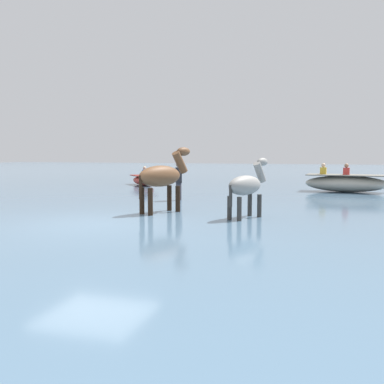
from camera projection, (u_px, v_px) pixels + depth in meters
ground_plane at (95, 235)px, 10.51m from camera, size 120.00×120.00×0.00m
water_surface at (204, 192)px, 20.04m from camera, size 90.00×90.00×0.26m
horse_lead_bay at (162, 178)px, 12.34m from camera, size 1.19×1.86×2.10m
horse_trailing_grey at (247, 187)px, 11.33m from camera, size 0.99×1.61×1.81m
boat_distant_west at (346, 183)px, 18.87m from camera, size 3.50×1.59×1.22m
boat_mid_outer at (143, 180)px, 22.73m from camera, size 2.27×2.49×0.97m
person_wading_mid at (179, 183)px, 15.56m from camera, size 0.31×0.37×1.63m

